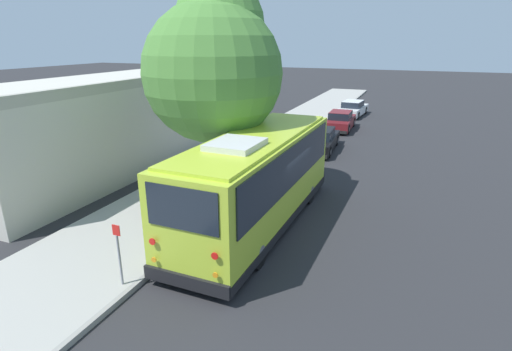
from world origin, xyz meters
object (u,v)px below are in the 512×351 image
Objects in this scene: sign_post_near at (119,254)px; sign_post_far at (163,235)px; parked_sedan_white at (353,109)px; shuttle_bus at (257,176)px; parked_sedan_black at (319,140)px; parked_sedan_maroon at (340,121)px; street_tree at (214,63)px.

sign_post_near is 1.89m from sign_post_far.
sign_post_near is (-27.48, 1.43, 0.43)m from parked_sedan_white.
parked_sedan_black is at bearing 3.22° from shuttle_bus.
parked_sedan_maroon is 4.27× the size of sign_post_far.
parked_sedan_black reaches higher than parked_sedan_white.
shuttle_bus is 1.13× the size of street_tree.
parked_sedan_black is 15.50m from sign_post_near.
sign_post_far is (1.86, 0.00, -0.36)m from sign_post_near.
sign_post_far is at bearing 150.21° from shuttle_bus.
sign_post_near is at bearing -174.81° from street_tree.
parked_sedan_white is 21.57m from street_tree.
parked_sedan_black is 4.65× the size of sign_post_far.
sign_post_near is at bearing 171.49° from parked_sedan_black.
parked_sedan_maroon is 0.53× the size of street_tree.
shuttle_bus reaches higher than sign_post_far.
sign_post_near is (-21.52, 1.49, 0.40)m from parked_sedan_maroon.
shuttle_bus is 5.22m from sign_post_near.
parked_sedan_maroon is 15.84m from street_tree.
parked_sedan_maroon reaches higher than parked_sedan_black.
parked_sedan_maroon is at bearing -4.35° from sign_post_far.
parked_sedan_maroon is at bearing -7.93° from street_tree.
shuttle_bus is 1.95× the size of parked_sedan_black.
parked_sedan_black is at bearing -5.29° from sign_post_near.
parked_sedan_white is at bearing -0.72° from parked_sedan_maroon.
parked_sedan_black is at bearing -12.80° from street_tree.
shuttle_bus is at bearing 179.63° from parked_sedan_maroon.
parked_sedan_black is 12.05m from parked_sedan_white.
sign_post_near reaches higher than sign_post_far.
parked_sedan_maroon is at bearing 2.27° from shuttle_bus.
shuttle_bus is at bearing -174.48° from parked_sedan_white.
shuttle_bus reaches higher than parked_sedan_maroon.
street_tree is at bearing 179.08° from parked_sedan_white.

